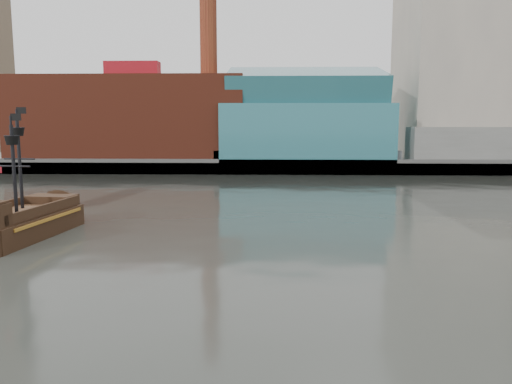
{
  "coord_description": "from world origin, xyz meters",
  "views": [
    {
      "loc": [
        3.94,
        -22.06,
        8.67
      ],
      "look_at": [
        2.88,
        11.71,
        4.0
      ],
      "focal_mm": 35.0,
      "sensor_mm": 36.0,
      "label": 1
    }
  ],
  "objects": [
    {
      "name": "ground",
      "position": [
        0.0,
        0.0,
        0.0
      ],
      "size": [
        400.0,
        400.0,
        0.0
      ],
      "primitive_type": "plane",
      "color": "#282A25",
      "rests_on": "ground"
    },
    {
      "name": "promenade_far",
      "position": [
        0.0,
        92.0,
        1.0
      ],
      "size": [
        220.0,
        60.0,
        2.0
      ],
      "primitive_type": "cube",
      "color": "slate",
      "rests_on": "ground"
    },
    {
      "name": "seawall",
      "position": [
        0.0,
        62.5,
        1.3
      ],
      "size": [
        220.0,
        1.0,
        2.6
      ],
      "primitive_type": "cube",
      "color": "#4C4C49",
      "rests_on": "ground"
    },
    {
      "name": "skyline",
      "position": [
        5.21,
        84.56,
        24.55
      ],
      "size": [
        149.0,
        45.0,
        62.0
      ],
      "color": "brown",
      "rests_on": "promenade_far"
    },
    {
      "name": "pirate_ship",
      "position": [
        -15.25,
        14.57,
        0.96
      ],
      "size": [
        5.89,
        14.6,
        10.62
      ],
      "rotation": [
        0.0,
        0.0,
        -0.12
      ],
      "color": "black",
      "rests_on": "ground"
    }
  ]
}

